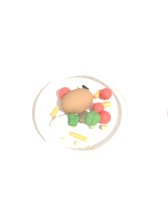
{
  "coord_description": "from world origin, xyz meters",
  "views": [
    {
      "loc": [
        -0.3,
        -0.05,
        0.56
      ],
      "look_at": [
        0.0,
        -0.0,
        0.02
      ],
      "focal_mm": 45.1,
      "sensor_mm": 36.0,
      "label": 1
    }
  ],
  "objects": [
    {
      "name": "food_container",
      "position": [
        0.01,
        0.0,
        0.03
      ],
      "size": [
        0.21,
        0.21,
        0.06
      ],
      "color": "white",
      "rests_on": "ground_plane"
    },
    {
      "name": "ground_plane",
      "position": [
        0.0,
        0.0,
        0.0
      ],
      "size": [
        2.4,
        2.4,
        0.0
      ],
      "primitive_type": "plane",
      "color": "silver"
    }
  ]
}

